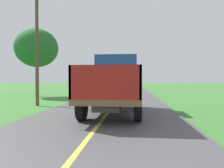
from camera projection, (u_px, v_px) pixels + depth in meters
name	position (u px, v px, depth m)	size (l,w,h in m)	color
banana_truck_near	(115.00, 83.00, 10.23)	(2.38, 5.82, 2.80)	#2D2D30
utility_pole_roadside	(37.00, 44.00, 12.98)	(1.82, 0.20, 7.11)	brown
roadside_tree_near_left	(37.00, 48.00, 20.29)	(4.09, 4.09, 6.54)	#4C3823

